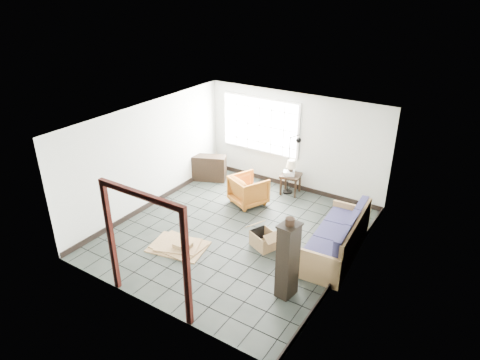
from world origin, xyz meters
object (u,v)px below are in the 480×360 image
Objects in this scene: armchair at (249,189)px; tall_shelf at (288,260)px; futon_sofa at (339,241)px; side_table at (291,178)px.

tall_shelf is (2.37, -2.55, 0.34)m from armchair.
futon_sofa is 4.02× the size of side_table.
side_table is (0.63, 1.07, 0.04)m from armchair.
armchair is 3.50m from tall_shelf.
side_table is at bearing 122.98° from tall_shelf.
futon_sofa is 2.87m from armchair.
armchair is 1.45× the size of side_table.
side_table is 0.38× the size of tall_shelf.
armchair reaches higher than side_table.
armchair is at bearing -120.72° from side_table.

